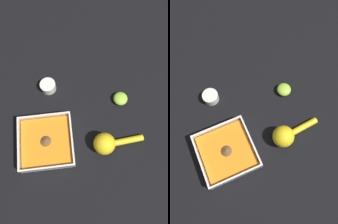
% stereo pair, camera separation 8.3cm
% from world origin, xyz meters
% --- Properties ---
extents(ground_plane, '(4.00, 4.00, 0.00)m').
position_xyz_m(ground_plane, '(0.00, 0.00, 0.00)').
color(ground_plane, black).
extents(square_dish, '(0.19, 0.19, 0.05)m').
position_xyz_m(square_dish, '(-0.03, -0.01, 0.02)').
color(square_dish, silver).
rests_on(square_dish, ground_plane).
extents(spice_bowl, '(0.06, 0.06, 0.04)m').
position_xyz_m(spice_bowl, '(0.20, -0.03, 0.02)').
color(spice_bowl, silver).
rests_on(spice_bowl, ground_plane).
extents(lemon_squeezer, '(0.08, 0.19, 0.08)m').
position_xyz_m(lemon_squeezer, '(-0.06, -0.22, 0.04)').
color(lemon_squeezer, yellow).
rests_on(lemon_squeezer, ground_plane).
extents(lemon_half, '(0.06, 0.06, 0.03)m').
position_xyz_m(lemon_half, '(0.12, -0.31, 0.02)').
color(lemon_half, '#93CC38').
rests_on(lemon_half, ground_plane).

